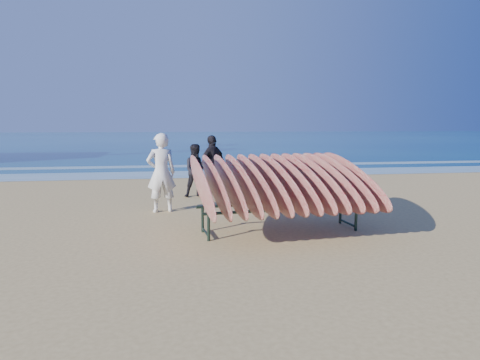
{
  "coord_description": "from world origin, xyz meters",
  "views": [
    {
      "loc": [
        -1.36,
        -7.86,
        2.11
      ],
      "look_at": [
        0.0,
        0.8,
        0.95
      ],
      "focal_mm": 32.0,
      "sensor_mm": 36.0,
      "label": 1
    }
  ],
  "objects_px": {
    "person_dark_a": "(197,171)",
    "person_dark_b": "(213,164)",
    "person_white": "(161,173)",
    "surfboard_rack": "(280,182)"
  },
  "relations": [
    {
      "from": "person_dark_a",
      "to": "person_dark_b",
      "type": "distance_m",
      "value": 1.05
    },
    {
      "from": "person_dark_a",
      "to": "person_white",
      "type": "bearing_deg",
      "value": -121.51
    },
    {
      "from": "surfboard_rack",
      "to": "person_dark_a",
      "type": "distance_m",
      "value": 4.45
    },
    {
      "from": "surfboard_rack",
      "to": "person_white",
      "type": "bearing_deg",
      "value": 129.98
    },
    {
      "from": "person_dark_a",
      "to": "person_dark_b",
      "type": "bearing_deg",
      "value": 53.12
    },
    {
      "from": "person_white",
      "to": "person_dark_a",
      "type": "bearing_deg",
      "value": -125.71
    },
    {
      "from": "surfboard_rack",
      "to": "person_dark_b",
      "type": "height_order",
      "value": "person_dark_b"
    },
    {
      "from": "person_white",
      "to": "person_dark_b",
      "type": "xyz_separation_m",
      "value": [
        1.49,
        2.83,
        -0.07
      ]
    },
    {
      "from": "surfboard_rack",
      "to": "person_white",
      "type": "xyz_separation_m",
      "value": [
        -2.33,
        2.29,
        -0.04
      ]
    },
    {
      "from": "person_white",
      "to": "person_dark_b",
      "type": "distance_m",
      "value": 3.2
    }
  ]
}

